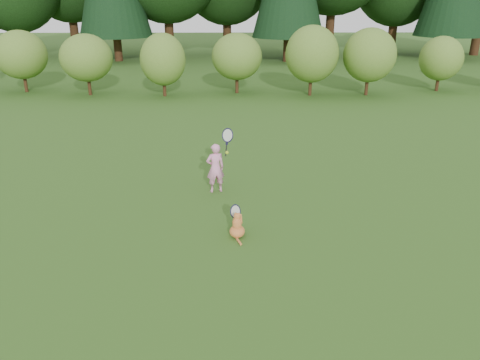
{
  "coord_description": "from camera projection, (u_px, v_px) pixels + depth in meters",
  "views": [
    {
      "loc": [
        0.08,
        -7.19,
        3.83
      ],
      "look_at": [
        0.2,
        0.8,
        0.7
      ],
      "focal_mm": 35.0,
      "sensor_mm": 36.0,
      "label": 1
    }
  ],
  "objects": [
    {
      "name": "tennis_ball",
      "position": [
        227.0,
        153.0,
        8.93
      ],
      "size": [
        0.06,
        0.06,
        0.06
      ],
      "color": "#95CA17",
      "rests_on": "ground"
    },
    {
      "name": "shrub_row",
      "position": [
        231.0,
        59.0,
        19.68
      ],
      "size": [
        28.0,
        3.0,
        2.8
      ],
      "primitive_type": null,
      "color": "#517625",
      "rests_on": "ground"
    },
    {
      "name": "ground",
      "position": [
        229.0,
        235.0,
        8.09
      ],
      "size": [
        100.0,
        100.0,
        0.0
      ],
      "primitive_type": "plane",
      "color": "#335317",
      "rests_on": "ground"
    },
    {
      "name": "cat",
      "position": [
        237.0,
        224.0,
        7.96
      ],
      "size": [
        0.35,
        0.64,
        0.61
      ],
      "rotation": [
        0.0,
        0.0,
        -0.14
      ],
      "color": "#CD6A27",
      "rests_on": "ground"
    },
    {
      "name": "child",
      "position": [
        216.0,
        167.0,
        9.68
      ],
      "size": [
        0.63,
        0.44,
        1.57
      ],
      "rotation": [
        0.0,
        0.0,
        3.43
      ],
      "color": "pink",
      "rests_on": "ground"
    }
  ]
}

